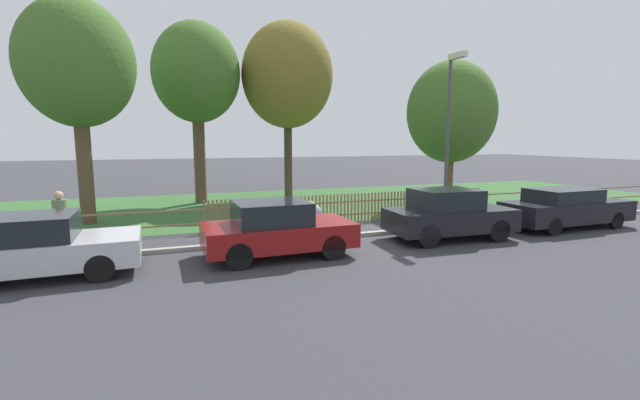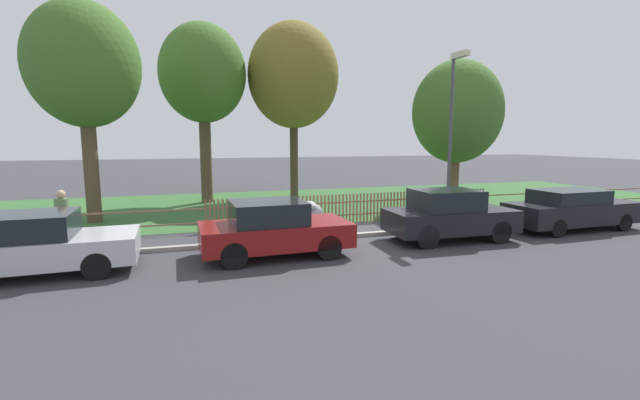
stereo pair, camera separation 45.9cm
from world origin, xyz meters
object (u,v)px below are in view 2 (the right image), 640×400
parked_car_navy_estate (449,215)px  tree_behind_motorcycle (203,75)px  parked_car_black_saloon (273,228)px  tree_nearest_kerb (84,66)px  parked_car_red_compact (572,209)px  tree_far_left (457,112)px  covered_motorcycle (300,213)px  street_lamp (453,120)px  tree_mid_park (293,76)px  parked_car_silver_hatchback (33,244)px  pedestrian_near_fence (63,218)px

parked_car_navy_estate → tree_behind_motorcycle: bearing=124.2°
parked_car_black_saloon → tree_nearest_kerb: tree_nearest_kerb is taller
parked_car_red_compact → tree_far_left: bearing=97.8°
parked_car_black_saloon → covered_motorcycle: parked_car_black_saloon is taller
parked_car_black_saloon → parked_car_red_compact: bearing=-0.1°
parked_car_red_compact → street_lamp: 4.92m
parked_car_red_compact → tree_mid_park: bearing=122.6°
tree_nearest_kerb → tree_behind_motorcycle: (4.18, 3.91, 0.45)m
parked_car_silver_hatchback → tree_far_left: (14.58, 5.46, 3.46)m
covered_motorcycle → tree_mid_park: (1.76, 7.65, 5.48)m
parked_car_red_compact → covered_motorcycle: (-8.63, 2.58, -0.10)m
parked_car_silver_hatchback → tree_nearest_kerb: tree_nearest_kerb is taller
street_lamp → tree_far_left: bearing=53.2°
tree_behind_motorcycle → tree_nearest_kerb: bearing=-136.9°
parked_car_navy_estate → parked_car_red_compact: (4.78, 0.08, -0.07)m
tree_behind_motorcycle → street_lamp: size_ratio=1.44×
parked_car_silver_hatchback → covered_motorcycle: size_ratio=2.29×
parked_car_red_compact → pedestrian_near_fence: bearing=172.5°
tree_mid_park → tree_far_left: 8.01m
covered_motorcycle → tree_behind_motorcycle: size_ratio=0.22×
parked_car_black_saloon → street_lamp: bearing=14.3°
parked_car_black_saloon → tree_nearest_kerb: size_ratio=0.49×
parked_car_red_compact → tree_mid_park: size_ratio=0.53×
tree_far_left → pedestrian_near_fence: size_ratio=3.78×
tree_behind_motorcycle → pedestrian_near_fence: bearing=-115.5°
tree_nearest_kerb → parked_car_navy_estate: bearing=-31.0°
parked_car_navy_estate → pedestrian_near_fence: pedestrian_near_fence is taller
tree_mid_park → street_lamp: (3.25, -8.64, -2.46)m
street_lamp → parked_car_red_compact: bearing=-23.7°
parked_car_navy_estate → tree_mid_park: (-2.10, 10.31, 5.31)m
parked_car_silver_hatchback → pedestrian_near_fence: 1.84m
street_lamp → tree_mid_park: bearing=110.6°
parked_car_black_saloon → covered_motorcycle: size_ratio=2.08×
covered_motorcycle → pedestrian_near_fence: (-6.62, -0.91, 0.36)m
tree_mid_park → tree_far_left: size_ratio=1.36×
tree_mid_park → tree_far_left: tree_mid_park is taller
tree_behind_motorcycle → street_lamp: bearing=-48.7°
parked_car_black_saloon → tree_mid_park: 12.15m
tree_far_left → tree_behind_motorcycle: bearing=154.7°
parked_car_navy_estate → tree_mid_park: 11.79m
parked_car_black_saloon → street_lamp: street_lamp is taller
parked_car_navy_estate → covered_motorcycle: 4.69m
pedestrian_near_fence → tree_far_left: bearing=-153.5°
tree_behind_motorcycle → covered_motorcycle: bearing=-71.5°
parked_car_black_saloon → parked_car_navy_estate: 5.30m
tree_mid_park → tree_behind_motorcycle: bearing=-179.5°
parked_car_silver_hatchback → tree_behind_motorcycle: 12.35m
tree_behind_motorcycle → pedestrian_near_fence: (-4.07, -8.52, -4.99)m
tree_nearest_kerb → street_lamp: (11.73, -4.69, -1.88)m
tree_behind_motorcycle → tree_mid_park: 4.31m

